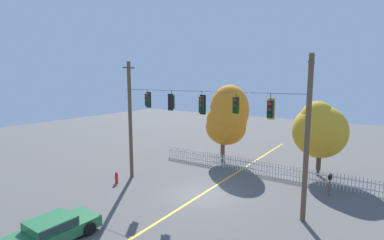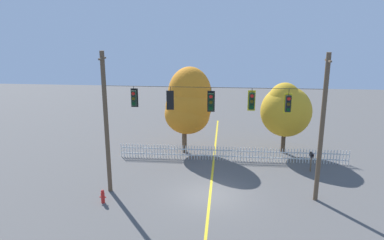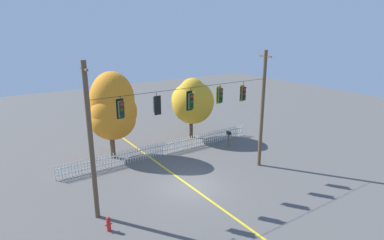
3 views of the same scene
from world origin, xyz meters
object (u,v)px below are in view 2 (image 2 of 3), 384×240
object	(u,v)px
traffic_signal_southbound_primary	(211,102)
autumn_maple_mid	(286,109)
autumn_maple_near_fence	(189,105)
traffic_signal_westbound_side	(134,98)
traffic_signal_northbound_secondary	(252,101)
roadside_mailbox	(311,156)
traffic_signal_eastbound_side	(170,100)
fire_hydrant	(103,196)
traffic_signal_northbound_primary	(288,104)

from	to	relation	value
traffic_signal_southbound_primary	autumn_maple_mid	world-z (taller)	traffic_signal_southbound_primary
traffic_signal_southbound_primary	autumn_maple_near_fence	bearing A→B (deg)	105.13
traffic_signal_westbound_side	autumn_maple_mid	world-z (taller)	traffic_signal_westbound_side
traffic_signal_northbound_secondary	autumn_maple_mid	bearing A→B (deg)	68.05
autumn_maple_mid	roadside_mailbox	xyz separation A→B (m)	(1.41, -3.73, -2.56)
traffic_signal_northbound_secondary	autumn_maple_near_fence	world-z (taller)	autumn_maple_near_fence
autumn_maple_near_fence	autumn_maple_mid	size ratio (longest dim) A/B	1.19
autumn_maple_near_fence	traffic_signal_eastbound_side	bearing A→B (deg)	-91.60
traffic_signal_eastbound_side	roadside_mailbox	world-z (taller)	traffic_signal_eastbound_side
autumn_maple_near_fence	autumn_maple_mid	distance (m)	7.76
traffic_signal_westbound_side	autumn_maple_mid	size ratio (longest dim) A/B	0.22
traffic_signal_westbound_side	traffic_signal_eastbound_side	bearing A→B (deg)	-0.48
traffic_signal_westbound_side	autumn_maple_mid	xyz separation A→B (m)	(10.15, 8.13, -2.31)
traffic_signal_westbound_side	traffic_signal_southbound_primary	size ratio (longest dim) A/B	0.87
traffic_signal_eastbound_side	fire_hydrant	world-z (taller)	traffic_signal_eastbound_side
autumn_maple_near_fence	traffic_signal_northbound_primary	bearing A→B (deg)	-50.54
traffic_signal_westbound_side	traffic_signal_eastbound_side	world-z (taller)	same
traffic_signal_northbound_secondary	traffic_signal_westbound_side	bearing A→B (deg)	-180.00
traffic_signal_northbound_primary	autumn_maple_near_fence	world-z (taller)	autumn_maple_near_fence
traffic_signal_northbound_secondary	traffic_signal_northbound_primary	size ratio (longest dim) A/B	0.93
traffic_signal_westbound_side	traffic_signal_northbound_secondary	distance (m)	6.87
traffic_signal_northbound_primary	autumn_maple_mid	xyz separation A→B (m)	(1.22, 8.13, -2.16)
traffic_signal_southbound_primary	traffic_signal_northbound_primary	xyz separation A→B (m)	(4.39, -0.00, -0.02)
traffic_signal_southbound_primary	autumn_maple_mid	distance (m)	10.11
traffic_signal_westbound_side	traffic_signal_northbound_primary	distance (m)	8.93
roadside_mailbox	autumn_maple_mid	bearing A→B (deg)	110.73
traffic_signal_southbound_primary	traffic_signal_northbound_primary	bearing A→B (deg)	-0.01
traffic_signal_northbound_secondary	autumn_maple_near_fence	distance (m)	9.33
autumn_maple_near_fence	fire_hydrant	size ratio (longest dim) A/B	8.40
traffic_signal_westbound_side	traffic_signal_northbound_secondary	bearing A→B (deg)	0.00
traffic_signal_northbound_secondary	traffic_signal_northbound_primary	xyz separation A→B (m)	(2.06, -0.00, -0.11)
traffic_signal_westbound_side	traffic_signal_southbound_primary	xyz separation A→B (m)	(4.54, 0.00, -0.13)
traffic_signal_westbound_side	fire_hydrant	bearing A→B (deg)	-136.42
traffic_signal_eastbound_side	fire_hydrant	distance (m)	6.97
traffic_signal_northbound_secondary	fire_hydrant	bearing A→B (deg)	-169.28
fire_hydrant	roadside_mailbox	bearing A→B (deg)	24.41
autumn_maple_near_fence	fire_hydrant	distance (m)	10.99
traffic_signal_southbound_primary	traffic_signal_northbound_primary	distance (m)	4.39
traffic_signal_northbound_primary	autumn_maple_near_fence	xyz separation A→B (m)	(-6.53, 7.93, -1.92)
autumn_maple_near_fence	roadside_mailbox	world-z (taller)	autumn_maple_near_fence
fire_hydrant	traffic_signal_southbound_primary	bearing A→B (deg)	14.57
traffic_signal_westbound_side	autumn_maple_mid	distance (m)	13.21
traffic_signal_eastbound_side	autumn_maple_mid	distance (m)	11.62
traffic_signal_eastbound_side	traffic_signal_westbound_side	bearing A→B (deg)	179.52
traffic_signal_southbound_primary	traffic_signal_northbound_secondary	distance (m)	2.33
traffic_signal_westbound_side	traffic_signal_southbound_primary	distance (m)	4.54
traffic_signal_northbound_secondary	autumn_maple_mid	size ratio (longest dim) A/B	0.23
traffic_signal_northbound_secondary	autumn_maple_mid	world-z (taller)	traffic_signal_northbound_secondary
traffic_signal_westbound_side	roadside_mailbox	size ratio (longest dim) A/B	0.89
traffic_signal_eastbound_side	autumn_maple_mid	size ratio (longest dim) A/B	0.23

